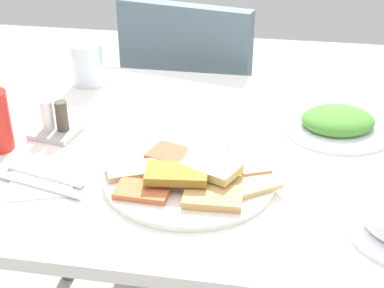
{
  "coord_description": "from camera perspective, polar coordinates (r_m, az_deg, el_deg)",
  "views": [
    {
      "loc": [
        0.17,
        -0.98,
        1.28
      ],
      "look_at": [
        0.01,
        -0.05,
        0.77
      ],
      "focal_mm": 51.56,
      "sensor_mm": 36.0,
      "label": 1
    }
  ],
  "objects": [
    {
      "name": "dining_table",
      "position": [
        1.18,
        0.15,
        -3.75
      ],
      "size": [
        1.08,
        0.79,
        0.74
      ],
      "color": "white",
      "rests_on": "ground_plane"
    },
    {
      "name": "dining_chair",
      "position": [
        1.81,
        0.53,
        2.91
      ],
      "size": [
        0.5,
        0.5,
        0.88
      ],
      "color": "slate",
      "rests_on": "ground_plane"
    },
    {
      "name": "pide_platter",
      "position": [
        1.01,
        0.06,
        -3.21
      ],
      "size": [
        0.33,
        0.32,
        0.05
      ],
      "color": "white",
      "rests_on": "dining_table"
    },
    {
      "name": "salad_plate_greens",
      "position": [
        1.22,
        14.83,
        2.16
      ],
      "size": [
        0.23,
        0.23,
        0.05
      ],
      "color": "white",
      "rests_on": "dining_table"
    },
    {
      "name": "drinking_glass",
      "position": [
        1.43,
        -10.78,
        8.09
      ],
      "size": [
        0.08,
        0.08,
        0.11
      ],
      "primitive_type": "cylinder",
      "color": "silver",
      "rests_on": "dining_table"
    },
    {
      "name": "paper_napkin",
      "position": [
        1.04,
        -15.29,
        -3.78
      ],
      "size": [
        0.15,
        0.15,
        0.0
      ],
      "primitive_type": "cube",
      "rotation": [
        0.0,
        0.0,
        0.35
      ],
      "color": "white",
      "rests_on": "dining_table"
    },
    {
      "name": "fork",
      "position": [
        1.03,
        -15.71,
        -4.12
      ],
      "size": [
        0.18,
        0.06,
        0.0
      ],
      "primitive_type": "cube",
      "rotation": [
        0.0,
        0.0,
        -0.25
      ],
      "color": "silver",
      "rests_on": "paper_napkin"
    },
    {
      "name": "spoon",
      "position": [
        1.06,
        -14.94,
        -3.08
      ],
      "size": [
        0.17,
        0.06,
        0.0
      ],
      "primitive_type": "cube",
      "rotation": [
        0.0,
        0.0,
        -0.26
      ],
      "color": "silver",
      "rests_on": "paper_napkin"
    },
    {
      "name": "condiment_caddy",
      "position": [
        1.2,
        -13.92,
        2.02
      ],
      "size": [
        0.1,
        0.1,
        0.08
      ],
      "color": "#B2B2B7",
      "rests_on": "dining_table"
    }
  ]
}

